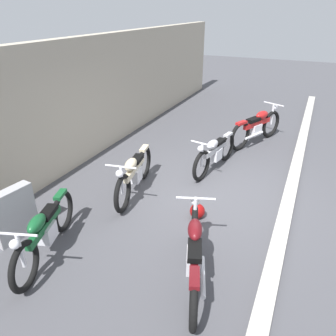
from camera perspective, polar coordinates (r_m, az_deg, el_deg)
The scene contains 10 objects.
ground_plane at distance 6.73m, azimuth 7.43°, elevation -4.60°, with size 40.00×40.00×0.00m, color #47474C.
building_wall at distance 7.76m, azimuth -17.33°, elevation 10.27°, with size 18.00×0.30×2.86m, color #B2A893.
curb_strip at distance 6.51m, azimuth 20.13°, elevation -6.73°, with size 18.00×0.24×0.12m, color #B7B2A8.
stone_marker at distance 5.85m, azimuth -25.53°, elevation -7.38°, with size 0.72×0.20×0.89m, color #9E9EA3.
helmet at distance 5.93m, azimuth 5.18°, elevation -7.56°, with size 0.28×0.28×0.28m, color maroon.
motorcycle_maroon at distance 4.56m, azimuth 4.66°, elevation -14.77°, with size 2.00×0.91×0.94m.
motorcycle_silver at distance 7.55m, azimuth 8.24°, elevation 2.66°, with size 1.96×0.61×0.89m.
motorcycle_cream at distance 6.54m, azimuth -6.00°, elevation -0.94°, with size 2.07×0.68×0.94m.
motorcycle_red at distance 9.32m, azimuth 15.40°, elevation 7.04°, with size 2.09×1.08×1.01m.
motorcycle_green at distance 5.28m, azimuth -20.90°, elevation -10.43°, with size 1.94×0.84×0.90m.
Camera 1 is at (-5.55, -1.58, 3.46)m, focal length 34.63 mm.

